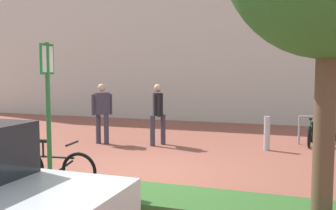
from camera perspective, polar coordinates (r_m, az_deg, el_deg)
ground_plane at (r=7.99m, az=-3.27°, el=-10.02°), size 60.00×60.00×0.00m
building_facade at (r=16.47m, az=8.80°, el=15.19°), size 28.00×1.20×10.00m
planter_strip at (r=6.50m, az=-7.55°, el=-12.89°), size 7.00×1.10×0.16m
parking_sign_post at (r=6.88m, az=-17.37°, el=1.41°), size 0.08×0.36×2.56m
bike_at_sign at (r=7.26m, az=-16.68°, el=-8.94°), size 1.68×0.42×0.86m
bollard_steel at (r=10.44m, az=14.45°, el=-4.09°), size 0.16×0.16×0.90m
person_suited_dark at (r=10.75m, az=-1.52°, el=-0.81°), size 0.40×0.55×1.72m
person_suited_navy at (r=11.12m, az=-9.75°, el=-0.68°), size 0.45×0.47×1.72m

